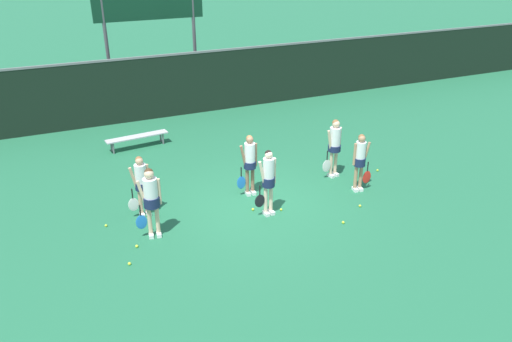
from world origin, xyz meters
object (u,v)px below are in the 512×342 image
(player_1, at_px, (268,178))
(tennis_ball_1, at_px, (360,206))
(tennis_ball_0, at_px, (343,222))
(tennis_ball_5, at_px, (129,264))
(player_0, at_px, (151,197))
(player_3, at_px, (141,182))
(tennis_ball_7, at_px, (253,209))
(tennis_ball_3, at_px, (248,179))
(tennis_ball_8, at_px, (281,210))
(player_5, at_px, (335,143))
(scoreboard, at_px, (149,7))
(tennis_ball_2, at_px, (137,246))
(player_2, at_px, (360,158))
(tennis_ball_4, at_px, (378,170))
(tennis_ball_6, at_px, (106,226))
(player_4, at_px, (250,160))
(bench_courtside, at_px, (137,137))

(player_1, distance_m, tennis_ball_1, 2.73)
(tennis_ball_0, xyz_separation_m, tennis_ball_5, (-5.34, 0.43, 0.00))
(player_0, height_order, player_3, player_0)
(player_1, height_order, tennis_ball_7, player_1)
(tennis_ball_3, distance_m, tennis_ball_8, 2.03)
(player_5, distance_m, tennis_ball_3, 2.80)
(tennis_ball_0, height_order, tennis_ball_3, tennis_ball_0)
(scoreboard, bearing_deg, player_3, -105.83)
(tennis_ball_5, bearing_deg, tennis_ball_8, 10.80)
(tennis_ball_3, bearing_deg, tennis_ball_2, -149.82)
(player_2, height_order, tennis_ball_3, player_2)
(tennis_ball_0, bearing_deg, tennis_ball_7, 140.05)
(tennis_ball_1, height_order, tennis_ball_3, tennis_ball_3)
(scoreboard, xyz_separation_m, tennis_ball_4, (4.70, -9.21, -4.05))
(tennis_ball_0, relative_size, tennis_ball_6, 1.06)
(player_4, height_order, tennis_ball_3, player_4)
(tennis_ball_0, relative_size, tennis_ball_3, 1.02)
(tennis_ball_5, bearing_deg, tennis_ball_7, 17.61)
(player_5, bearing_deg, scoreboard, 99.09)
(tennis_ball_2, bearing_deg, player_5, 12.96)
(player_2, distance_m, player_3, 6.03)
(player_0, relative_size, player_5, 1.00)
(player_1, bearing_deg, bench_courtside, 105.77)
(tennis_ball_3, relative_size, tennis_ball_6, 1.04)
(player_3, xyz_separation_m, player_5, (5.76, 0.01, 0.11))
(player_3, distance_m, tennis_ball_5, 2.40)
(bench_courtside, xyz_separation_m, player_4, (2.20, -4.69, 0.67))
(player_0, xyz_separation_m, player_3, (-0.01, 1.10, -0.11))
(scoreboard, distance_m, tennis_ball_7, 10.67)
(player_0, height_order, tennis_ball_1, player_0)
(player_1, height_order, tennis_ball_5, player_1)
(bench_courtside, distance_m, tennis_ball_1, 8.07)
(tennis_ball_6, xyz_separation_m, tennis_ball_7, (3.72, -0.76, 0.00))
(player_2, distance_m, player_5, 1.10)
(bench_courtside, xyz_separation_m, tennis_ball_5, (-1.60, -6.71, -0.34))
(player_5, relative_size, tennis_ball_2, 25.28)
(tennis_ball_4, bearing_deg, tennis_ball_2, -171.53)
(tennis_ball_4, relative_size, tennis_ball_5, 0.93)
(player_2, height_order, tennis_ball_2, player_2)
(bench_courtside, bearing_deg, player_3, -105.79)
(player_0, xyz_separation_m, tennis_ball_2, (-0.51, -0.34, -1.05))
(player_2, relative_size, tennis_ball_4, 25.60)
(tennis_ball_7, bearing_deg, player_5, 17.34)
(tennis_ball_0, bearing_deg, player_2, 45.54)
(tennis_ball_0, height_order, tennis_ball_1, tennis_ball_0)
(player_3, bearing_deg, tennis_ball_3, 10.91)
(player_3, relative_size, tennis_ball_0, 23.75)
(tennis_ball_1, xyz_separation_m, tennis_ball_3, (-2.15, 2.71, 0.00))
(player_4, xyz_separation_m, tennis_ball_0, (1.54, -2.46, -1.01))
(bench_courtside, height_order, tennis_ball_3, bench_courtside)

